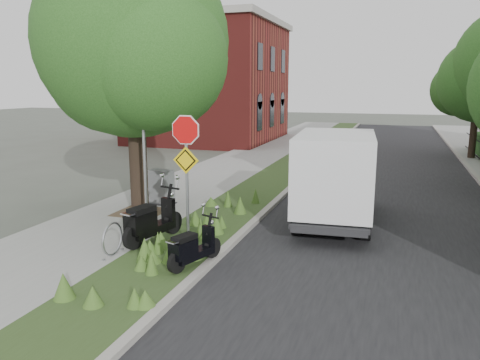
% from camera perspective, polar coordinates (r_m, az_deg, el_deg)
% --- Properties ---
extents(ground, '(120.00, 120.00, 0.00)m').
position_cam_1_polar(ground, '(10.42, -0.58, -10.30)').
color(ground, '#4C5147').
rests_on(ground, ground).
extents(sidewalk_near, '(3.50, 60.00, 0.12)m').
position_cam_1_polar(sidewalk_near, '(20.89, -2.61, 0.92)').
color(sidewalk_near, gray).
rests_on(sidewalk_near, ground).
extents(verge, '(2.00, 60.00, 0.12)m').
position_cam_1_polar(verge, '(20.07, 4.73, 0.47)').
color(verge, '#32461E').
rests_on(verge, ground).
extents(kerb_near, '(0.20, 60.00, 0.13)m').
position_cam_1_polar(kerb_near, '(19.86, 7.53, 0.30)').
color(kerb_near, '#9E9991').
rests_on(kerb_near, ground).
extents(road, '(7.00, 60.00, 0.01)m').
position_cam_1_polar(road, '(19.53, 17.65, -0.51)').
color(road, black).
rests_on(road, ground).
extents(street_tree_main, '(6.21, 5.54, 7.66)m').
position_cam_1_polar(street_tree_main, '(14.07, -13.02, 14.98)').
color(street_tree_main, black).
rests_on(street_tree_main, ground).
extents(bare_post, '(0.08, 0.08, 4.00)m').
position_cam_1_polar(bare_post, '(12.79, -11.59, 3.37)').
color(bare_post, '#A5A8AD').
rests_on(bare_post, ground).
extents(bike_hoop, '(0.06, 0.78, 0.77)m').
position_cam_1_polar(bike_hoop, '(10.91, -15.29, -6.96)').
color(bike_hoop, '#A5A8AD').
rests_on(bike_hoop, ground).
extents(sign_assembly, '(0.94, 0.08, 3.22)m').
position_cam_1_polar(sign_assembly, '(10.86, -6.59, 3.24)').
color(sign_assembly, '#A5A8AD').
rests_on(sign_assembly, ground).
extents(brick_building, '(9.40, 10.40, 8.30)m').
position_cam_1_polar(brick_building, '(33.63, -3.68, 11.99)').
color(brick_building, maroon).
rests_on(brick_building, ground).
extents(far_tree_c, '(4.37, 3.89, 5.93)m').
position_cam_1_polar(far_tree_c, '(27.45, 26.91, 10.40)').
color(far_tree_c, black).
rests_on(far_tree_c, ground).
extents(scooter_near, '(0.72, 1.96, 0.95)m').
position_cam_1_polar(scooter_near, '(11.48, -11.20, -5.40)').
color(scooter_near, black).
rests_on(scooter_near, ground).
extents(scooter_far, '(0.66, 1.51, 0.74)m').
position_cam_1_polar(scooter_far, '(9.90, -6.17, -8.60)').
color(scooter_far, black).
rests_on(scooter_far, ground).
extents(box_truck, '(2.29, 5.04, 2.22)m').
position_cam_1_polar(box_truck, '(13.38, 11.55, 0.80)').
color(box_truck, '#262628').
rests_on(box_truck, ground).
extents(utility_cabinet, '(0.91, 0.68, 1.10)m').
position_cam_1_polar(utility_cabinet, '(15.22, -9.57, -0.92)').
color(utility_cabinet, '#262628').
rests_on(utility_cabinet, ground).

